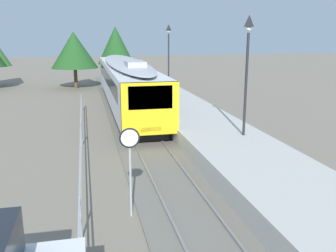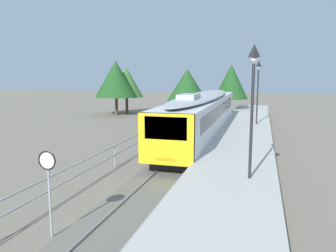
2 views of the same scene
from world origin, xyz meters
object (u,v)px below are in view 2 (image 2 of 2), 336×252
(platform_lamp_mid_platform, at_px, (253,87))
(speed_limit_sign, at_px, (48,172))
(platform_lamp_far_end, at_px, (258,80))
(commuter_train, at_px, (202,113))

(platform_lamp_mid_platform, distance_m, speed_limit_sign, 8.12)
(platform_lamp_far_end, xyz_separation_m, speed_limit_sign, (-5.87, -20.73, -2.50))
(platform_lamp_far_end, height_order, speed_limit_sign, platform_lamp_far_end)
(commuter_train, relative_size, speed_limit_sign, 7.47)
(platform_lamp_far_end, bearing_deg, commuter_train, -138.01)
(commuter_train, height_order, speed_limit_sign, commuter_train)
(platform_lamp_mid_platform, bearing_deg, speed_limit_sign, -139.39)
(commuter_train, distance_m, platform_lamp_mid_platform, 12.95)
(commuter_train, bearing_deg, speed_limit_sign, -96.06)
(commuter_train, height_order, platform_lamp_mid_platform, platform_lamp_mid_platform)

